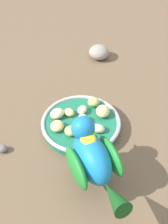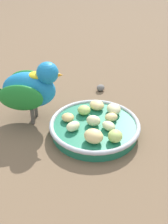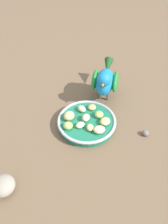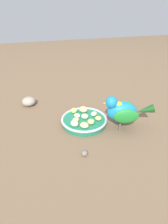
{
  "view_description": "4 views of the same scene",
  "coord_description": "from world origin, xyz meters",
  "px_view_note": "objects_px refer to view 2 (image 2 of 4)",
  "views": [
    {
      "loc": [
        0.28,
        0.42,
        0.54
      ],
      "look_at": [
        -0.03,
        0.01,
        0.05
      ],
      "focal_mm": 45.91,
      "sensor_mm": 36.0,
      "label": 1
    },
    {
      "loc": [
        -0.48,
        0.11,
        0.37
      ],
      "look_at": [
        -0.01,
        0.04,
        0.06
      ],
      "focal_mm": 42.82,
      "sensor_mm": 36.0,
      "label": 2
    },
    {
      "loc": [
        -0.06,
        -0.54,
        0.62
      ],
      "look_at": [
        -0.02,
        0.03,
        0.05
      ],
      "focal_mm": 38.54,
      "sensor_mm": 36.0,
      "label": 3
    },
    {
      "loc": [
        0.67,
        -0.18,
        0.47
      ],
      "look_at": [
        -0.02,
        0.02,
        0.05
      ],
      "focal_mm": 31.0,
      "sensor_mm": 36.0,
      "label": 4
    }
  ],
  "objects_px": {
    "parrot": "(27,88)",
    "feeding_bowl": "(95,127)",
    "apple_piece_1": "(111,117)",
    "apple_piece_5": "(94,136)",
    "apple_piece_3": "(73,126)",
    "apple_piece_0": "(93,121)",
    "apple_piece_7": "(98,105)",
    "apple_piece_2": "(68,117)",
    "apple_piece_9": "(115,136)",
    "apple_piece_4": "(109,126)",
    "apple_piece_6": "(84,110)",
    "apple_piece_8": "(114,109)",
    "pebble_0": "(101,88)"
  },
  "relations": [
    {
      "from": "apple_piece_3",
      "to": "apple_piece_8",
      "type": "relative_size",
      "value": 0.85
    },
    {
      "from": "apple_piece_0",
      "to": "pebble_0",
      "type": "distance_m",
      "value": 0.2
    },
    {
      "from": "apple_piece_1",
      "to": "apple_piece_6",
      "type": "relative_size",
      "value": 0.96
    },
    {
      "from": "apple_piece_4",
      "to": "apple_piece_5",
      "type": "relative_size",
      "value": 0.79
    },
    {
      "from": "apple_piece_8",
      "to": "apple_piece_2",
      "type": "bearing_deg",
      "value": 97.3
    },
    {
      "from": "apple_piece_7",
      "to": "apple_piece_8",
      "type": "xyz_separation_m",
      "value": [
        -0.02,
        -0.03,
        0.0
      ]
    },
    {
      "from": "apple_piece_0",
      "to": "apple_piece_7",
      "type": "xyz_separation_m",
      "value": [
        0.06,
        -0.02,
        -0.0
      ]
    },
    {
      "from": "feeding_bowl",
      "to": "apple_piece_9",
      "type": "bearing_deg",
      "value": -155.28
    },
    {
      "from": "apple_piece_3",
      "to": "apple_piece_1",
      "type": "bearing_deg",
      "value": -75.69
    },
    {
      "from": "apple_piece_8",
      "to": "parrot",
      "type": "height_order",
      "value": "parrot"
    },
    {
      "from": "apple_piece_7",
      "to": "apple_piece_8",
      "type": "height_order",
      "value": "apple_piece_8"
    },
    {
      "from": "feeding_bowl",
      "to": "apple_piece_5",
      "type": "distance_m",
      "value": 0.06
    },
    {
      "from": "apple_piece_2",
      "to": "apple_piece_3",
      "type": "distance_m",
      "value": 0.04
    },
    {
      "from": "parrot",
      "to": "pebble_0",
      "type": "bearing_deg",
      "value": 44.74
    },
    {
      "from": "apple_piece_6",
      "to": "apple_piece_7",
      "type": "relative_size",
      "value": 0.83
    },
    {
      "from": "apple_piece_6",
      "to": "apple_piece_0",
      "type": "bearing_deg",
      "value": -163.89
    },
    {
      "from": "apple_piece_2",
      "to": "apple_piece_9",
      "type": "relative_size",
      "value": 0.92
    },
    {
      "from": "feeding_bowl",
      "to": "apple_piece_1",
      "type": "height_order",
      "value": "apple_piece_1"
    },
    {
      "from": "apple_piece_0",
      "to": "apple_piece_2",
      "type": "relative_size",
      "value": 1.07
    },
    {
      "from": "apple_piece_1",
      "to": "apple_piece_2",
      "type": "relative_size",
      "value": 0.99
    },
    {
      "from": "apple_piece_2",
      "to": "feeding_bowl",
      "type": "bearing_deg",
      "value": -111.72
    },
    {
      "from": "apple_piece_3",
      "to": "apple_piece_9",
      "type": "relative_size",
      "value": 1.04
    },
    {
      "from": "apple_piece_3",
      "to": "apple_piece_7",
      "type": "distance_m",
      "value": 0.1
    },
    {
      "from": "apple_piece_3",
      "to": "apple_piece_0",
      "type": "bearing_deg",
      "value": -76.05
    },
    {
      "from": "apple_piece_4",
      "to": "pebble_0",
      "type": "xyz_separation_m",
      "value": [
        0.21,
        -0.03,
        -0.02
      ]
    },
    {
      "from": "pebble_0",
      "to": "apple_piece_7",
      "type": "bearing_deg",
      "value": 165.02
    },
    {
      "from": "apple_piece_5",
      "to": "parrot",
      "type": "height_order",
      "value": "parrot"
    },
    {
      "from": "apple_piece_9",
      "to": "pebble_0",
      "type": "bearing_deg",
      "value": -5.51
    },
    {
      "from": "apple_piece_3",
      "to": "parrot",
      "type": "relative_size",
      "value": 0.15
    },
    {
      "from": "apple_piece_0",
      "to": "apple_piece_1",
      "type": "bearing_deg",
      "value": -75.3
    },
    {
      "from": "apple_piece_6",
      "to": "apple_piece_8",
      "type": "height_order",
      "value": "same"
    },
    {
      "from": "apple_piece_4",
      "to": "parrot",
      "type": "relative_size",
      "value": 0.15
    },
    {
      "from": "apple_piece_5",
      "to": "apple_piece_7",
      "type": "relative_size",
      "value": 1.1
    },
    {
      "from": "feeding_bowl",
      "to": "apple_piece_3",
      "type": "xyz_separation_m",
      "value": [
        -0.01,
        0.05,
        0.02
      ]
    },
    {
      "from": "apple_piece_9",
      "to": "apple_piece_2",
      "type": "bearing_deg",
      "value": 44.98
    },
    {
      "from": "parrot",
      "to": "feeding_bowl",
      "type": "bearing_deg",
      "value": -14.13
    },
    {
      "from": "pebble_0",
      "to": "apple_piece_2",
      "type": "bearing_deg",
      "value": 146.77
    },
    {
      "from": "apple_piece_8",
      "to": "apple_piece_7",
      "type": "bearing_deg",
      "value": 54.34
    },
    {
      "from": "feeding_bowl",
      "to": "apple_piece_4",
      "type": "bearing_deg",
      "value": -132.25
    },
    {
      "from": "feeding_bowl",
      "to": "apple_piece_2",
      "type": "xyz_separation_m",
      "value": [
        0.02,
        0.06,
        0.02
      ]
    },
    {
      "from": "apple_piece_1",
      "to": "apple_piece_5",
      "type": "height_order",
      "value": "apple_piece_5"
    },
    {
      "from": "apple_piece_4",
      "to": "apple_piece_6",
      "type": "height_order",
      "value": "apple_piece_6"
    },
    {
      "from": "apple_piece_5",
      "to": "apple_piece_6",
      "type": "xyz_separation_m",
      "value": [
        0.1,
        0.0,
        -0.0
      ]
    },
    {
      "from": "apple_piece_5",
      "to": "apple_piece_9",
      "type": "bearing_deg",
      "value": -95.84
    },
    {
      "from": "apple_piece_1",
      "to": "apple_piece_7",
      "type": "height_order",
      "value": "apple_piece_7"
    },
    {
      "from": "apple_piece_2",
      "to": "apple_piece_4",
      "type": "distance_m",
      "value": 0.09
    },
    {
      "from": "apple_piece_7",
      "to": "apple_piece_3",
      "type": "bearing_deg",
      "value": 137.55
    },
    {
      "from": "feeding_bowl",
      "to": "parrot",
      "type": "relative_size",
      "value": 0.95
    },
    {
      "from": "apple_piece_3",
      "to": "apple_piece_7",
      "type": "relative_size",
      "value": 0.9
    },
    {
      "from": "apple_piece_4",
      "to": "feeding_bowl",
      "type": "bearing_deg",
      "value": 47.75
    }
  ]
}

